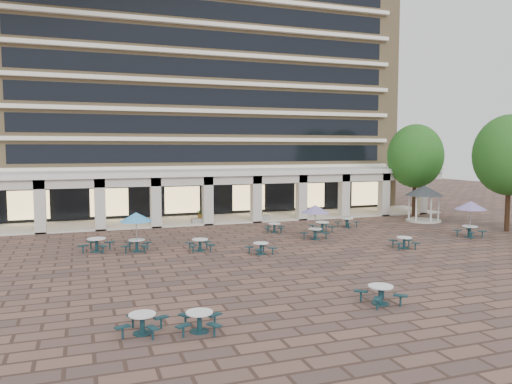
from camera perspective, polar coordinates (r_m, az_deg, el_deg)
ground at (r=30.41m, az=4.06°, el=-6.89°), size 120.00×120.00×0.00m
apartment_building at (r=54.45m, az=-6.83°, el=11.65°), size 40.00×15.50×25.20m
retail_arcade at (r=43.85m, az=-3.64°, el=0.72°), size 42.00×6.60×4.40m
picnic_table_0 at (r=17.83m, az=-12.87°, el=-14.26°), size 1.90×1.90×0.69m
picnic_table_1 at (r=17.68m, az=-6.48°, el=-14.30°), size 1.83×1.83×0.70m
picnic_table_2 at (r=21.07m, az=14.04°, el=-11.14°), size 1.76×1.76×0.76m
picnic_table_4 at (r=31.09m, az=-13.54°, el=-2.96°), size 2.07×2.07×2.39m
picnic_table_5 at (r=29.75m, az=0.56°, el=-6.34°), size 1.76×1.76×0.69m
picnic_table_6 at (r=34.65m, az=6.80°, el=-2.10°), size 2.04×2.04×2.35m
picnic_table_7 at (r=32.81m, az=16.57°, el=-5.45°), size 1.85×1.85×0.71m
picnic_table_8 at (r=31.94m, az=-17.76°, el=-5.64°), size 2.25×2.25×0.82m
picnic_table_9 at (r=37.41m, az=2.12°, el=-4.01°), size 1.86×1.86×0.68m
picnic_table_10 at (r=40.50m, az=10.40°, el=-3.36°), size 1.96×1.96×0.72m
picnic_table_11 at (r=38.26m, az=23.33°, el=-1.56°), size 2.20×2.20×2.55m
picnic_table_12 at (r=30.88m, az=-6.41°, el=-5.89°), size 1.67×1.67×0.73m
picnic_table_13 at (r=37.89m, az=7.58°, el=-3.86°), size 1.79×1.79×0.76m
gazebo at (r=45.12m, az=18.65°, el=-0.28°), size 3.30×3.30×3.07m
tree_east_a at (r=41.93m, az=27.02°, el=3.77°), size 5.29×5.29×8.82m
tree_east_c at (r=48.39m, az=17.74°, el=3.92°), size 5.10×5.10×8.50m
planter_left at (r=41.63m, az=-6.36°, el=-2.91°), size 1.50×0.76×1.32m
planter_right at (r=43.13m, az=0.53°, el=-2.62°), size 1.50×0.65×1.30m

